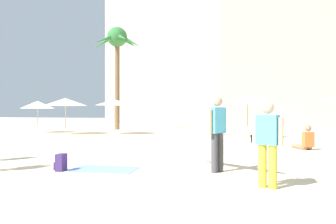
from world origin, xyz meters
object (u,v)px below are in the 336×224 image
(cafe_umbrella_4, at_px, (65,102))
(beach_towel, at_px, (104,169))
(cafe_umbrella_1, at_px, (248,100))
(person_mid_left, at_px, (268,141))
(backpack, at_px, (61,163))
(person_near_left, at_px, (218,132))
(person_mid_right, at_px, (305,141))
(cafe_umbrella_3, at_px, (38,105))
(palm_tree_left, at_px, (117,46))
(cafe_umbrella_0, at_px, (115,102))

(cafe_umbrella_4, xyz_separation_m, beach_towel, (8.05, -11.13, -2.05))
(cafe_umbrella_1, distance_m, person_mid_left, 12.40)
(cafe_umbrella_1, bearing_deg, backpack, -109.44)
(person_near_left, distance_m, person_mid_left, 1.89)
(cafe_umbrella_4, relative_size, beach_towel, 1.66)
(backpack, distance_m, person_near_left, 3.91)
(cafe_umbrella_4, bearing_deg, person_near_left, -44.49)
(cafe_umbrella_4, height_order, person_near_left, cafe_umbrella_4)
(cafe_umbrella_4, relative_size, person_mid_right, 2.62)
(cafe_umbrella_4, bearing_deg, cafe_umbrella_3, 161.99)
(cafe_umbrella_1, bearing_deg, person_mid_left, -86.81)
(palm_tree_left, height_order, cafe_umbrella_4, palm_tree_left)
(cafe_umbrella_3, bearing_deg, cafe_umbrella_0, 0.52)
(cafe_umbrella_0, height_order, person_mid_right, cafe_umbrella_0)
(person_near_left, bearing_deg, palm_tree_left, -23.46)
(cafe_umbrella_0, xyz_separation_m, backpack, (4.14, -12.50, -1.82))
(person_mid_right, bearing_deg, cafe_umbrella_3, 43.04)
(person_near_left, bearing_deg, beach_towel, 45.73)
(person_near_left, bearing_deg, person_mid_right, -80.43)
(backpack, height_order, person_mid_right, person_mid_right)
(backpack, bearing_deg, cafe_umbrella_4, -64.21)
(cafe_umbrella_0, distance_m, cafe_umbrella_4, 3.11)
(beach_towel, bearing_deg, person_mid_right, 47.38)
(person_mid_left, bearing_deg, cafe_umbrella_4, -113.43)
(beach_towel, relative_size, backpack, 3.88)
(cafe_umbrella_3, relative_size, backpack, 5.38)
(palm_tree_left, relative_size, person_mid_left, 4.99)
(cafe_umbrella_3, relative_size, beach_towel, 1.39)
(cafe_umbrella_0, distance_m, person_mid_left, 15.92)
(beach_towel, bearing_deg, person_mid_left, -15.12)
(cafe_umbrella_0, distance_m, person_near_left, 14.03)
(backpack, bearing_deg, person_mid_left, 167.16)
(person_near_left, bearing_deg, backpack, 50.00)
(cafe_umbrella_1, relative_size, cafe_umbrella_4, 0.87)
(cafe_umbrella_4, height_order, beach_towel, cafe_umbrella_4)
(person_mid_right, bearing_deg, backpack, 108.44)
(cafe_umbrella_0, xyz_separation_m, person_mid_left, (8.97, -13.10, -1.12))
(cafe_umbrella_3, relative_size, cafe_umbrella_4, 0.84)
(cafe_umbrella_4, bearing_deg, palm_tree_left, 81.46)
(beach_towel, bearing_deg, person_near_left, 9.90)
(cafe_umbrella_0, bearing_deg, backpack, -71.67)
(palm_tree_left, height_order, cafe_umbrella_0, palm_tree_left)
(cafe_umbrella_4, xyz_separation_m, person_mid_left, (11.94, -12.18, -1.15))
(person_mid_left, bearing_deg, cafe_umbrella_3, -109.62)
(cafe_umbrella_1, relative_size, person_near_left, 1.02)
(cafe_umbrella_3, relative_size, person_mid_left, 1.37)
(person_mid_left, bearing_deg, backpack, -74.93)
(person_near_left, relative_size, person_mid_left, 1.39)
(cafe_umbrella_3, bearing_deg, person_mid_right, -20.44)
(cafe_umbrella_3, distance_m, cafe_umbrella_4, 2.82)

